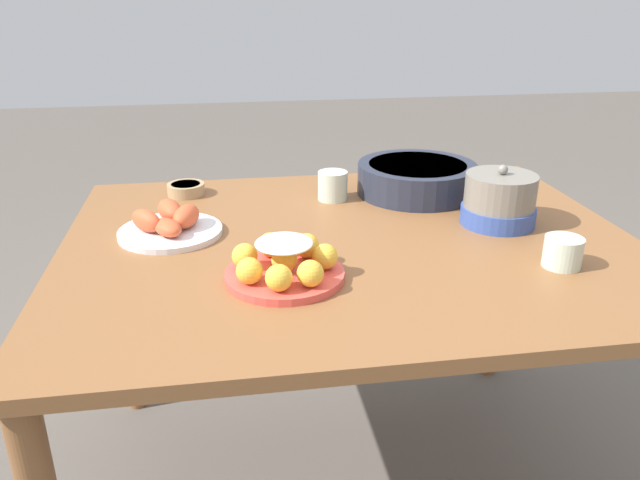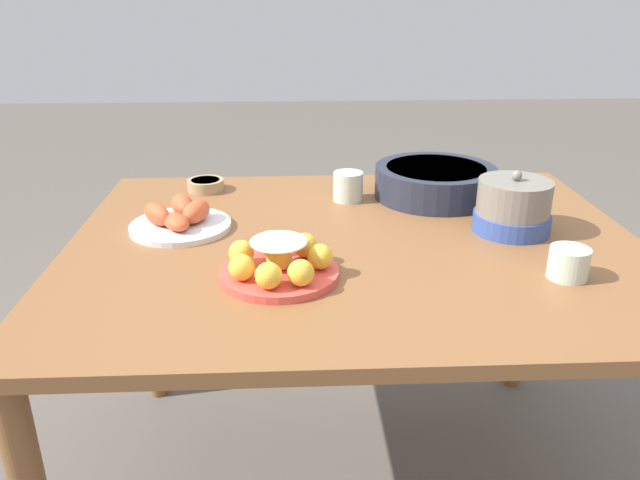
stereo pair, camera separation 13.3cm
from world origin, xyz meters
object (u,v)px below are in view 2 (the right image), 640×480
serving_bowl (435,181)px  cup_far (348,186)px  warming_pot (513,207)px  dining_table (355,275)px  seafood_platter (180,219)px  cup_near (569,263)px  cake_plate (279,263)px  sauce_bowl (206,185)px

serving_bowl → cup_far: 0.24m
serving_bowl → warming_pot: 0.29m
dining_table → seafood_platter: bearing=167.0°
seafood_platter → cup_near: bearing=-20.9°
cup_near → warming_pot: warming_pot is taller
cake_plate → cup_near: bearing=-2.9°
dining_table → cup_far: (0.01, 0.28, 0.13)m
sauce_bowl → cup_near: 0.99m
dining_table → cake_plate: cake_plate is taller
serving_bowl → sauce_bowl: bearing=172.2°
serving_bowl → warming_pot: warming_pot is taller
cake_plate → sauce_bowl: cake_plate is taller
serving_bowl → sauce_bowl: (-0.63, 0.09, -0.03)m
warming_pot → seafood_platter: bearing=175.8°
dining_table → cake_plate: 0.28m
dining_table → cup_near: (0.40, -0.22, 0.12)m
dining_table → cake_plate: bearing=-132.7°
seafood_platter → cup_far: cup_far is taller
cup_far → warming_pot: (0.37, -0.24, 0.02)m
cake_plate → sauce_bowl: 0.61m
serving_bowl → sauce_bowl: size_ratio=3.19×
sauce_bowl → seafood_platter: (-0.03, -0.29, 0.01)m
cup_near → cake_plate: bearing=177.1°
cake_plate → serving_bowl: bearing=49.1°
sauce_bowl → cup_near: cup_near is taller
seafood_platter → warming_pot: warming_pot is taller
cake_plate → warming_pot: 0.59m
cup_near → warming_pot: (-0.03, 0.25, 0.03)m
dining_table → cup_near: cup_near is taller
cake_plate → cup_far: cake_plate is taller
cake_plate → cup_near: size_ratio=3.01×
dining_table → sauce_bowl: sauce_bowl is taller
warming_pot → cake_plate: bearing=-157.6°
sauce_bowl → seafood_platter: bearing=-95.0°
serving_bowl → cup_far: (-0.24, -0.02, -0.01)m
serving_bowl → cup_far: bearing=-176.1°
seafood_platter → cup_far: 0.46m
cake_plate → cup_far: (0.18, 0.47, 0.01)m
dining_table → serving_bowl: (0.25, 0.30, 0.14)m
seafood_platter → cup_near: 0.87m
seafood_platter → warming_pot: (0.79, -0.06, 0.04)m
warming_pot → serving_bowl: bearing=115.9°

